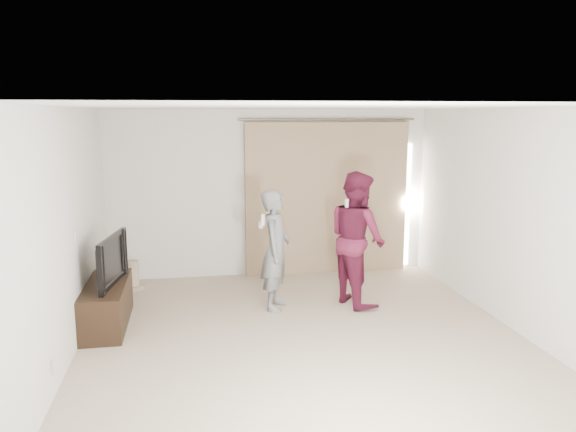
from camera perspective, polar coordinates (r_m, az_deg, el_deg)
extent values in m
plane|color=tan|center=(6.52, 1.74, -12.48)|extent=(5.50, 5.50, 0.00)
cube|color=silver|center=(8.80, -1.81, 2.34)|extent=(5.00, 0.04, 2.60)
cube|color=silver|center=(6.14, -21.70, -1.93)|extent=(0.04, 5.50, 2.60)
cube|color=silver|center=(6.54, -20.81, -2.05)|extent=(0.02, 0.08, 0.12)
cube|color=silver|center=(5.60, -22.73, -13.94)|extent=(0.02, 0.08, 0.12)
cube|color=white|center=(6.00, 1.88, 11.03)|extent=(5.00, 5.50, 0.01)
cube|color=tan|center=(8.92, 3.99, 1.77)|extent=(2.60, 0.10, 2.40)
cylinder|color=#6D5F4A|center=(8.82, 4.10, 9.77)|extent=(2.80, 0.03, 0.03)
cube|color=silver|center=(9.39, 12.01, 1.08)|extent=(0.08, 0.04, 2.00)
cube|color=black|center=(7.18, -17.91, -8.57)|extent=(0.47, 1.36, 0.52)
imported|color=black|center=(7.03, -18.17, -4.27)|extent=(0.30, 1.03, 0.59)
cylinder|color=tan|center=(8.59, -15.43, -6.96)|extent=(0.32, 0.32, 0.05)
cylinder|color=tan|center=(8.53, -15.50, -5.61)|extent=(0.18, 0.18, 0.37)
imported|color=slate|center=(7.30, -1.24, -3.45)|extent=(0.56, 0.67, 1.57)
cube|color=silver|center=(7.09, -2.57, -0.40)|extent=(0.04, 0.04, 0.14)
cube|color=silver|center=(7.33, -2.79, -0.89)|extent=(0.05, 0.05, 0.09)
imported|color=#55142B|center=(7.53, 7.02, -2.25)|extent=(0.89, 1.02, 1.79)
cube|color=silver|center=(7.29, 5.98, 1.18)|extent=(0.04, 0.04, 0.14)
cube|color=silver|center=(7.52, 5.50, 0.55)|extent=(0.05, 0.05, 0.09)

